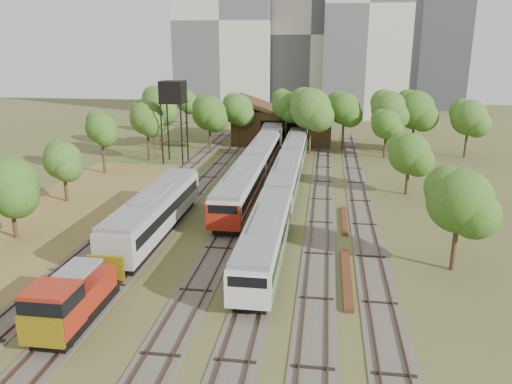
# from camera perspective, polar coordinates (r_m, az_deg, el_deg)

# --- Properties ---
(ground) EXTENTS (240.00, 240.00, 0.00)m
(ground) POSITION_cam_1_polar(r_m,az_deg,el_deg) (30.91, -4.75, -14.17)
(ground) COLOR #475123
(ground) RESTS_ON ground
(dry_grass_patch) EXTENTS (14.00, 60.00, 0.04)m
(dry_grass_patch) POSITION_cam_1_polar(r_m,az_deg,el_deg) (44.49, -25.70, -5.93)
(dry_grass_patch) COLOR brown
(dry_grass_patch) RESTS_ON ground
(tracks) EXTENTS (24.60, 80.00, 0.19)m
(tracks) POSITION_cam_1_polar(r_m,az_deg,el_deg) (53.69, 0.38, -0.54)
(tracks) COLOR #4C473D
(tracks) RESTS_ON ground
(railcar_red_set) EXTENTS (2.98, 34.57, 3.69)m
(railcar_red_set) POSITION_cam_1_polar(r_m,az_deg,el_deg) (57.72, -0.33, 2.63)
(railcar_red_set) COLOR black
(railcar_red_set) RESTS_ON ground
(railcar_green_set) EXTENTS (2.80, 52.08, 3.46)m
(railcar_green_set) POSITION_cam_1_polar(r_m,az_deg,el_deg) (53.84, 3.33, 1.46)
(railcar_green_set) COLOR black
(railcar_green_set) RESTS_ON ground
(railcar_rear) EXTENTS (3.23, 16.08, 4.00)m
(railcar_rear) POSITION_cam_1_polar(r_m,az_deg,el_deg) (84.21, 2.39, 7.12)
(railcar_rear) COLOR black
(railcar_rear) RESTS_ON ground
(shunter_locomotive) EXTENTS (2.56, 8.10, 3.35)m
(shunter_locomotive) POSITION_cam_1_polar(r_m,az_deg,el_deg) (31.17, -20.48, -11.62)
(shunter_locomotive) COLOR black
(shunter_locomotive) RESTS_ON ground
(old_grey_coach) EXTENTS (3.00, 18.00, 3.72)m
(old_grey_coach) POSITION_cam_1_polar(r_m,az_deg,el_deg) (43.46, -11.43, -2.25)
(old_grey_coach) COLOR black
(old_grey_coach) RESTS_ON ground
(water_tower) EXTENTS (3.23, 3.23, 11.17)m
(water_tower) POSITION_cam_1_polar(r_m,az_deg,el_deg) (69.31, -9.47, 11.00)
(water_tower) COLOR black
(water_tower) RESTS_ON ground
(rail_pile_near) EXTENTS (0.62, 9.30, 0.31)m
(rail_pile_near) POSITION_cam_1_polar(r_m,az_deg,el_deg) (35.83, 10.31, -9.58)
(rail_pile_near) COLOR #5B301A
(rail_pile_near) RESTS_ON ground
(rail_pile_far) EXTENTS (0.48, 7.64, 0.25)m
(rail_pile_far) POSITION_cam_1_polar(r_m,az_deg,el_deg) (47.04, 10.07, -3.18)
(rail_pile_far) COLOR #5B301A
(rail_pile_far) RESTS_ON ground
(maintenance_shed) EXTENTS (16.45, 11.55, 7.58)m
(maintenance_shed) POSITION_cam_1_polar(r_m,az_deg,el_deg) (85.15, 3.15, 7.75)
(maintenance_shed) COLOR #382414
(maintenance_shed) RESTS_ON ground
(tree_band_left) EXTENTS (7.74, 71.75, 8.42)m
(tree_band_left) POSITION_cam_1_polar(r_m,az_deg,el_deg) (57.81, -18.88, 5.05)
(tree_band_left) COLOR #382616
(tree_band_left) RESTS_ON ground
(tree_band_far) EXTENTS (50.84, 9.57, 9.78)m
(tree_band_far) POSITION_cam_1_polar(r_m,az_deg,el_deg) (76.45, 6.51, 9.33)
(tree_band_far) COLOR #382616
(tree_band_far) RESTS_ON ground
(tree_band_right) EXTENTS (5.32, 42.48, 7.56)m
(tree_band_right) POSITION_cam_1_polar(r_m,az_deg,el_deg) (54.21, 17.52, 4.13)
(tree_band_right) COLOR #382616
(tree_band_right) RESTS_ON ground
(tower_left) EXTENTS (22.00, 16.00, 42.00)m
(tower_left) POSITION_cam_1_polar(r_m,az_deg,el_deg) (123.41, -3.45, 18.85)
(tower_left) COLOR beige
(tower_left) RESTS_ON ground
(tower_centre) EXTENTS (20.00, 18.00, 36.00)m
(tower_centre) POSITION_cam_1_polar(r_m,az_deg,el_deg) (125.99, 6.44, 17.36)
(tower_centre) COLOR beige
(tower_centre) RESTS_ON ground
(tower_right) EXTENTS (18.00, 16.00, 48.00)m
(tower_right) POSITION_cam_1_polar(r_m,az_deg,el_deg) (118.46, 12.58, 20.07)
(tower_right) COLOR beige
(tower_right) RESTS_ON ground
(tower_far_right) EXTENTS (12.00, 12.00, 28.00)m
(tower_far_right) POSITION_cam_1_polar(r_m,az_deg,el_deg) (138.74, 20.31, 14.74)
(tower_far_right) COLOR #383C3F
(tower_far_right) RESTS_ON ground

